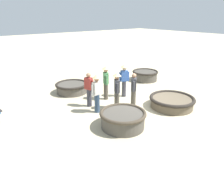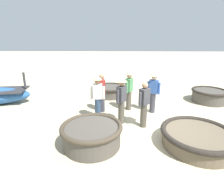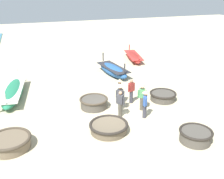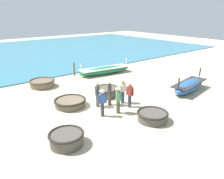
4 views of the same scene
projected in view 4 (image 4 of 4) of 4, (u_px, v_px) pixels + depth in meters
ground_plane at (87, 105)px, 14.00m from camera, size 80.00×80.00×0.00m
sea at (32, 52)px, 31.81m from camera, size 28.00×52.00×0.10m
coracle_far_left at (107, 91)px, 15.49m from camera, size 1.74×1.74×0.63m
coracle_weathered at (70, 102)px, 13.78m from camera, size 2.03×2.03×0.49m
coracle_nearest at (42, 83)px, 17.34m from camera, size 2.00×2.00×0.57m
coracle_upturned at (152, 116)px, 11.95m from camera, size 1.73×1.73×0.53m
coracle_front_right at (66, 138)px, 9.76m from camera, size 1.62×1.62×0.61m
long_boat_green_hull at (189, 86)px, 16.36m from camera, size 1.83×4.18×1.46m
long_boat_ochre_hull at (105, 70)px, 20.88m from camera, size 1.91×5.48×1.29m
fisherman_standing_right at (98, 94)px, 13.55m from camera, size 0.39×0.41×1.57m
fisherman_standing_left at (123, 89)px, 14.05m from camera, size 0.36×0.53×1.67m
fisherman_hauling at (102, 101)px, 12.25m from camera, size 0.36×0.49×1.67m
fisherman_by_coracle at (130, 95)px, 13.48m from camera, size 0.51×0.31×1.57m
fisherman_crouching at (118, 98)px, 12.62m from camera, size 0.48×0.36×1.67m
fisherman_with_hat at (110, 91)px, 13.75m from camera, size 0.45×0.38×1.67m
mooring_post_inland at (74, 69)px, 20.20m from camera, size 0.14×0.14×1.25m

